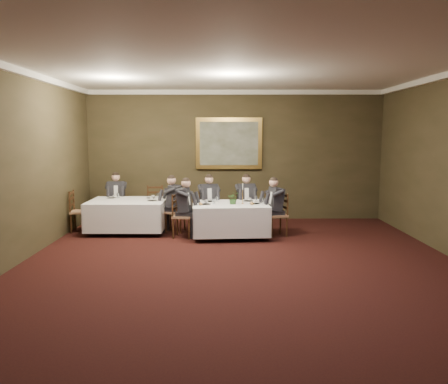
{
  "coord_description": "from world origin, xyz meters",
  "views": [
    {
      "loc": [
        -0.31,
        -6.94,
        2.31
      ],
      "look_at": [
        -0.3,
        1.91,
        1.15
      ],
      "focal_mm": 35.0,
      "sensor_mm": 36.0,
      "label": 1
    }
  ],
  "objects_px": {
    "table_main": "(230,217)",
    "diner_main_backleft": "(209,208)",
    "table_second": "(128,213)",
    "diner_main_endright": "(276,214)",
    "diner_sec_endright": "(175,211)",
    "chair_main_endright": "(277,224)",
    "chair_main_endleft": "(183,225)",
    "diner_main_backright": "(246,208)",
    "chair_sec_endright": "(176,220)",
    "candlestick": "(243,196)",
    "diner_sec_backleft": "(117,205)",
    "chair_main_backleft": "(209,217)",
    "diner_main_endleft": "(183,215)",
    "painting": "(229,143)",
    "chair_main_backright": "(245,217)",
    "chair_sec_endleft": "(80,220)",
    "chair_sec_backleft": "(117,213)",
    "centerpiece": "(233,198)",
    "chair_sec_backright": "(155,213)"
  },
  "relations": [
    {
      "from": "chair_sec_backleft",
      "to": "candlestick",
      "type": "height_order",
      "value": "candlestick"
    },
    {
      "from": "chair_sec_endright",
      "to": "centerpiece",
      "type": "distance_m",
      "value": 1.61
    },
    {
      "from": "chair_sec_endright",
      "to": "chair_sec_endleft",
      "type": "height_order",
      "value": "same"
    },
    {
      "from": "diner_main_backright",
      "to": "table_second",
      "type": "bearing_deg",
      "value": 0.93
    },
    {
      "from": "chair_main_backleft",
      "to": "centerpiece",
      "type": "height_order",
      "value": "centerpiece"
    },
    {
      "from": "chair_sec_backleft",
      "to": "diner_sec_backleft",
      "type": "height_order",
      "value": "diner_sec_backleft"
    },
    {
      "from": "table_second",
      "to": "chair_main_endright",
      "type": "height_order",
      "value": "chair_main_endright"
    },
    {
      "from": "diner_main_backright",
      "to": "diner_main_endleft",
      "type": "height_order",
      "value": "same"
    },
    {
      "from": "table_second",
      "to": "diner_main_endleft",
      "type": "bearing_deg",
      "value": -22.93
    },
    {
      "from": "diner_main_backright",
      "to": "diner_sec_endright",
      "type": "relative_size",
      "value": 1.0
    },
    {
      "from": "diner_sec_endright",
      "to": "chair_main_backleft",
      "type": "bearing_deg",
      "value": -56.66
    },
    {
      "from": "chair_main_backright",
      "to": "diner_sec_backleft",
      "type": "bearing_deg",
      "value": -15.8
    },
    {
      "from": "chair_sec_endright",
      "to": "painting",
      "type": "height_order",
      "value": "painting"
    },
    {
      "from": "chair_main_endright",
      "to": "chair_sec_endleft",
      "type": "bearing_deg",
      "value": 69.74
    },
    {
      "from": "chair_main_backleft",
      "to": "chair_main_endleft",
      "type": "distance_m",
      "value": 1.07
    },
    {
      "from": "diner_main_endleft",
      "to": "diner_sec_backleft",
      "type": "bearing_deg",
      "value": -121.05
    },
    {
      "from": "candlestick",
      "to": "diner_sec_backleft",
      "type": "bearing_deg",
      "value": 155.15
    },
    {
      "from": "chair_main_backleft",
      "to": "chair_sec_endleft",
      "type": "relative_size",
      "value": 1.0
    },
    {
      "from": "chair_sec_endleft",
      "to": "table_second",
      "type": "bearing_deg",
      "value": 84.91
    },
    {
      "from": "diner_main_backleft",
      "to": "diner_sec_backleft",
      "type": "distance_m",
      "value": 2.48
    },
    {
      "from": "chair_sec_backleft",
      "to": "diner_sec_backleft",
      "type": "bearing_deg",
      "value": 90.0
    },
    {
      "from": "diner_main_backright",
      "to": "chair_sec_endright",
      "type": "bearing_deg",
      "value": 6.28
    },
    {
      "from": "chair_main_endright",
      "to": "chair_sec_endright",
      "type": "height_order",
      "value": "same"
    },
    {
      "from": "chair_sec_endright",
      "to": "chair_main_backleft",
      "type": "bearing_deg",
      "value": -56.22
    },
    {
      "from": "chair_main_endleft",
      "to": "diner_sec_endright",
      "type": "xyz_separation_m",
      "value": [
        -0.22,
        0.57,
        0.23
      ]
    },
    {
      "from": "table_second",
      "to": "chair_main_backright",
      "type": "xyz_separation_m",
      "value": [
        2.84,
        0.4,
        -0.17
      ]
    },
    {
      "from": "chair_main_endleft",
      "to": "chair_sec_endleft",
      "type": "bearing_deg",
      "value": -95.12
    },
    {
      "from": "diner_main_backleft",
      "to": "chair_sec_backright",
      "type": "bearing_deg",
      "value": -34.98
    },
    {
      "from": "chair_main_backleft",
      "to": "diner_sec_backleft",
      "type": "distance_m",
      "value": 2.49
    },
    {
      "from": "chair_main_endright",
      "to": "candlestick",
      "type": "relative_size",
      "value": 2.09
    },
    {
      "from": "chair_main_backright",
      "to": "chair_main_backleft",
      "type": "bearing_deg",
      "value": -2.97
    },
    {
      "from": "chair_main_endright",
      "to": "chair_main_endleft",
      "type": "bearing_deg",
      "value": 78.94
    },
    {
      "from": "chair_main_backleft",
      "to": "centerpiece",
      "type": "distance_m",
      "value": 1.27
    },
    {
      "from": "chair_main_backright",
      "to": "centerpiece",
      "type": "xyz_separation_m",
      "value": [
        -0.32,
        -1.0,
        0.63
      ]
    },
    {
      "from": "chair_sec_backleft",
      "to": "diner_sec_endright",
      "type": "height_order",
      "value": "diner_sec_endright"
    },
    {
      "from": "chair_main_backleft",
      "to": "chair_sec_endleft",
      "type": "xyz_separation_m",
      "value": [
        -3.07,
        -0.33,
        0.0
      ]
    },
    {
      "from": "diner_main_backleft",
      "to": "diner_sec_endright",
      "type": "distance_m",
      "value": 0.85
    },
    {
      "from": "chair_sec_backright",
      "to": "diner_sec_endright",
      "type": "xyz_separation_m",
      "value": [
        0.65,
        -0.94,
        0.23
      ]
    },
    {
      "from": "chair_main_endright",
      "to": "centerpiece",
      "type": "bearing_deg",
      "value": 84.34
    },
    {
      "from": "table_main",
      "to": "chair_sec_endright",
      "type": "relative_size",
      "value": 1.79
    },
    {
      "from": "candlestick",
      "to": "chair_sec_endleft",
      "type": "bearing_deg",
      "value": 171.67
    },
    {
      "from": "chair_main_endright",
      "to": "diner_sec_backleft",
      "type": "relative_size",
      "value": 0.74
    },
    {
      "from": "chair_main_backleft",
      "to": "chair_main_endleft",
      "type": "height_order",
      "value": "same"
    },
    {
      "from": "chair_main_backleft",
      "to": "diner_main_endright",
      "type": "relative_size",
      "value": 0.74
    },
    {
      "from": "chair_main_backleft",
      "to": "candlestick",
      "type": "relative_size",
      "value": 2.09
    },
    {
      "from": "table_main",
      "to": "diner_main_backleft",
      "type": "relative_size",
      "value": 1.33
    },
    {
      "from": "diner_main_backright",
      "to": "diner_main_endright",
      "type": "xyz_separation_m",
      "value": [
        0.67,
        -0.82,
        0.0
      ]
    },
    {
      "from": "table_main",
      "to": "centerpiece",
      "type": "height_order",
      "value": "centerpiece"
    },
    {
      "from": "table_second",
      "to": "diner_main_endright",
      "type": "relative_size",
      "value": 1.35
    },
    {
      "from": "table_main",
      "to": "chair_sec_endright",
      "type": "bearing_deg",
      "value": 158.77
    }
  ]
}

